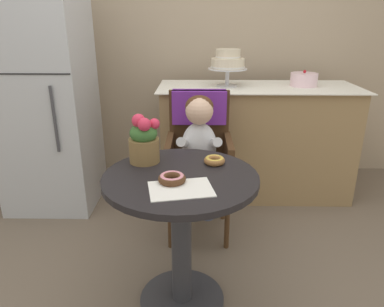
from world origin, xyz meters
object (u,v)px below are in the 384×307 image
object	(u,v)px
donut_mid	(172,178)
round_layer_cake	(304,80)
cafe_table	(181,216)
refrigerator	(45,97)
tiered_cake_stand	(228,62)
seated_child	(199,142)
flower_vase	(144,140)
donut_front	(214,160)
wicker_chair	(199,140)

from	to	relation	value
donut_mid	round_layer_cake	xyz separation A→B (m)	(0.94, 1.40, 0.21)
cafe_table	refrigerator	distance (m)	1.56
round_layer_cake	donut_mid	bearing A→B (deg)	-123.71
donut_mid	tiered_cake_stand	bearing A→B (deg)	76.26
seated_child	donut_mid	world-z (taller)	seated_child
cafe_table	flower_vase	xyz separation A→B (m)	(-0.19, 0.16, 0.33)
donut_front	tiered_cake_stand	size ratio (longest dim) A/B	0.35
seated_child	flower_vase	size ratio (longest dim) A/B	2.91
donut_front	round_layer_cake	xyz separation A→B (m)	(0.74, 1.18, 0.21)
seated_child	refrigerator	world-z (taller)	refrigerator
flower_vase	seated_child	bearing A→B (deg)	57.56
cafe_table	refrigerator	world-z (taller)	refrigerator
cafe_table	wicker_chair	size ratio (longest dim) A/B	0.75
seated_child	donut_front	world-z (taller)	seated_child
donut_mid	round_layer_cake	size ratio (longest dim) A/B	0.59
cafe_table	donut_mid	bearing A→B (deg)	-112.78
seated_child	tiered_cake_stand	world-z (taller)	tiered_cake_stand
wicker_chair	donut_front	world-z (taller)	wicker_chair
donut_front	refrigerator	bearing A→B (deg)	141.67
seated_child	round_layer_cake	bearing A→B (deg)	41.89
flower_vase	tiered_cake_stand	xyz separation A→B (m)	(0.49, 1.14, 0.25)
tiered_cake_stand	round_layer_cake	distance (m)	0.61
flower_vase	refrigerator	xyz separation A→B (m)	(-0.86, 0.94, 0.02)
donut_front	tiered_cake_stand	distance (m)	1.22
wicker_chair	flower_vase	xyz separation A→B (m)	(-0.27, -0.58, 0.19)
flower_vase	round_layer_cake	world-z (taller)	round_layer_cake
donut_mid	round_layer_cake	bearing A→B (deg)	56.29
seated_child	tiered_cake_stand	size ratio (longest dim) A/B	2.42
cafe_table	tiered_cake_stand	distance (m)	1.45
cafe_table	donut_front	world-z (taller)	donut_front
wicker_chair	tiered_cake_stand	world-z (taller)	tiered_cake_stand
seated_child	donut_front	bearing A→B (deg)	-80.58
cafe_table	wicker_chair	world-z (taller)	wicker_chair
donut_mid	refrigerator	distance (m)	1.56
donut_mid	seated_child	bearing A→B (deg)	79.85
donut_front	tiered_cake_stand	world-z (taller)	tiered_cake_stand
donut_front	donut_mid	distance (m)	0.30
donut_front	refrigerator	world-z (taller)	refrigerator
flower_vase	cafe_table	bearing A→B (deg)	-41.08
wicker_chair	donut_mid	world-z (taller)	wicker_chair
wicker_chair	round_layer_cake	xyz separation A→B (m)	(0.82, 0.58, 0.31)
refrigerator	seated_child	bearing A→B (deg)	-24.12
flower_vase	refrigerator	world-z (taller)	refrigerator
wicker_chair	seated_child	size ratio (longest dim) A/B	1.31
tiered_cake_stand	seated_child	bearing A→B (deg)	-107.05
round_layer_cake	refrigerator	distance (m)	1.97
cafe_table	seated_child	world-z (taller)	seated_child
donut_mid	refrigerator	xyz separation A→B (m)	(-1.02, 1.18, 0.11)
cafe_table	flower_vase	world-z (taller)	flower_vase
round_layer_cake	seated_child	bearing A→B (deg)	-138.11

